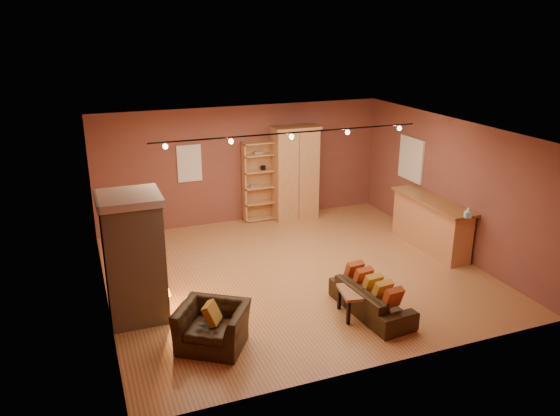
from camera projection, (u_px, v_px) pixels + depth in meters
name	position (u px, v px, depth m)	size (l,w,h in m)	color
floor	(294.00, 272.00, 10.65)	(7.00, 7.00, 0.00)	#9D6237
ceiling	(296.00, 130.00, 9.74)	(7.00, 7.00, 0.00)	brown
back_wall	(243.00, 164.00, 13.07)	(7.00, 0.02, 2.80)	brown
left_wall	(100.00, 229.00, 9.01)	(0.02, 6.50, 2.80)	brown
right_wall	(450.00, 185.00, 11.39)	(0.02, 6.50, 2.80)	brown
fireplace	(134.00, 257.00, 8.74)	(1.01, 0.98, 2.12)	#C4B288
back_window	(189.00, 163.00, 12.56)	(0.56, 0.04, 0.86)	white
bookcase	(258.00, 180.00, 13.22)	(0.80, 0.31, 1.95)	tan
armoire	(295.00, 173.00, 13.30)	(1.13, 0.64, 2.29)	tan
bar_counter	(431.00, 223.00, 11.67)	(0.61, 2.27, 1.08)	tan
tissue_box	(468.00, 213.00, 10.42)	(0.17, 0.17, 0.23)	#93CAEB
right_window	(411.00, 159.00, 12.53)	(0.05, 0.90, 1.00)	white
loveseat	(372.00, 294.00, 9.08)	(0.64, 1.72, 0.72)	black
armchair	(212.00, 320.00, 8.12)	(1.19, 1.09, 0.87)	black
coffee_table	(359.00, 294.00, 8.99)	(0.70, 0.70, 0.46)	#956036
track_rail	(292.00, 134.00, 9.96)	(5.20, 0.09, 0.13)	black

